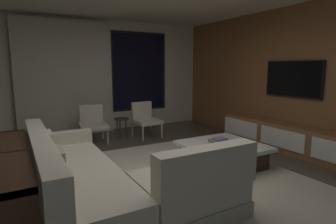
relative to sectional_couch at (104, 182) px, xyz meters
name	(u,v)px	position (x,y,z in m)	size (l,w,h in m)	color
floor	(160,185)	(0.81, 0.19, -0.29)	(9.20, 9.20, 0.00)	#473D33
back_wall_with_window	(86,77)	(0.75, 3.81, 1.05)	(6.60, 0.30, 2.70)	beige
media_wall	(309,79)	(3.87, 0.19, 1.06)	(0.12, 7.80, 2.70)	brown
area_rug	(186,182)	(1.16, 0.09, -0.28)	(3.20, 3.80, 0.01)	beige
sectional_couch	(104,182)	(0.00, 0.00, 0.00)	(1.98, 2.50, 0.82)	#B1A997
coffee_table	(223,155)	(2.02, 0.34, -0.10)	(1.16, 1.16, 0.36)	#3E271A
book_stack_on_coffee_table	(219,142)	(1.94, 0.34, 0.12)	(0.29, 0.23, 0.11)	gold
accent_chair_near_window	(145,118)	(1.76, 2.69, 0.14)	(0.58, 0.59, 0.78)	#B2ADA0
accent_chair_by_curtain	(93,122)	(0.60, 2.81, 0.14)	(0.59, 0.61, 0.78)	#B2ADA0
side_stool	(121,122)	(1.21, 2.75, 0.08)	(0.32, 0.32, 0.46)	#333338
media_console	(292,139)	(3.58, 0.24, -0.04)	(0.46, 3.10, 0.52)	brown
mounted_tv	(293,79)	(3.77, 0.44, 1.06)	(0.05, 1.17, 0.67)	black
console_table_behind_couch	(9,183)	(-0.91, 0.13, 0.13)	(0.40, 2.10, 0.74)	#3E271A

